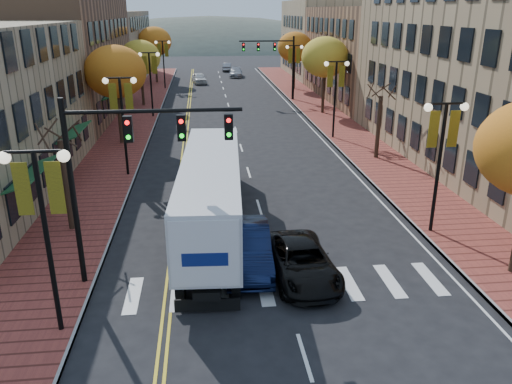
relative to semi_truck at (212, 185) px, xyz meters
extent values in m
plane|color=black|center=(2.46, -7.53, -2.17)|extent=(200.00, 200.00, 0.00)
cube|color=brown|center=(-6.54, 24.97, -2.10)|extent=(4.00, 85.00, 0.15)
cube|color=brown|center=(11.46, 24.97, -2.10)|extent=(4.00, 85.00, 0.15)
cube|color=brown|center=(-14.54, 28.47, 3.33)|extent=(12.00, 24.00, 11.00)
cube|color=#9E8966|center=(-14.54, 53.47, 2.58)|extent=(12.00, 26.00, 9.50)
cube|color=brown|center=(20.96, 34.47, 2.83)|extent=(15.00, 24.00, 10.00)
cube|color=#9E8966|center=(20.96, 56.47, 3.33)|extent=(15.00, 20.00, 11.00)
cylinder|color=#382619|center=(-6.54, 0.47, 0.08)|extent=(0.28, 0.28, 4.20)
cylinder|color=#382619|center=(-6.54, 16.47, 0.43)|extent=(0.28, 0.28, 4.90)
ellipsoid|color=orange|center=(-6.54, 16.47, 3.29)|extent=(4.48, 4.48, 3.81)
cylinder|color=#382619|center=(-6.54, 32.47, 0.25)|extent=(0.28, 0.28, 4.55)
ellipsoid|color=yellow|center=(-6.54, 32.47, 2.90)|extent=(4.16, 4.16, 3.54)
cylinder|color=#382619|center=(-6.54, 50.47, 0.50)|extent=(0.28, 0.28, 5.04)
ellipsoid|color=orange|center=(-6.54, 50.47, 3.44)|extent=(4.61, 4.61, 3.92)
cylinder|color=#382619|center=(11.46, 10.47, 0.08)|extent=(0.28, 0.28, 4.20)
cylinder|color=#382619|center=(11.46, 26.47, 0.43)|extent=(0.28, 0.28, 4.90)
ellipsoid|color=yellow|center=(11.46, 26.47, 3.29)|extent=(4.48, 4.48, 3.81)
cylinder|color=#382619|center=(11.46, 42.47, 0.36)|extent=(0.28, 0.28, 4.76)
ellipsoid|color=orange|center=(11.46, 42.47, 3.13)|extent=(4.35, 4.35, 3.70)
cylinder|color=black|center=(-5.04, -7.53, 0.83)|extent=(0.16, 0.16, 6.00)
cylinder|color=black|center=(-5.04, -7.53, 3.83)|extent=(1.60, 0.10, 0.10)
sphere|color=#FFF2CC|center=(-5.84, -7.53, 3.68)|extent=(0.36, 0.36, 0.36)
sphere|color=#FFF2CC|center=(-4.24, -7.53, 3.68)|extent=(0.36, 0.36, 0.36)
cube|color=gold|center=(-5.49, -7.53, 2.73)|extent=(0.45, 0.03, 1.60)
cube|color=gold|center=(-4.59, -7.53, 2.73)|extent=(0.45, 0.03, 1.60)
cylinder|color=black|center=(-5.04, 8.47, 0.83)|extent=(0.16, 0.16, 6.00)
cylinder|color=black|center=(-5.04, 8.47, 3.83)|extent=(1.60, 0.10, 0.10)
sphere|color=#FFF2CC|center=(-5.84, 8.47, 3.68)|extent=(0.36, 0.36, 0.36)
sphere|color=#FFF2CC|center=(-4.24, 8.47, 3.68)|extent=(0.36, 0.36, 0.36)
cube|color=gold|center=(-5.49, 8.47, 2.73)|extent=(0.45, 0.03, 1.60)
cube|color=gold|center=(-4.59, 8.47, 2.73)|extent=(0.45, 0.03, 1.60)
cylinder|color=black|center=(-5.04, 26.47, 0.83)|extent=(0.16, 0.16, 6.00)
cylinder|color=black|center=(-5.04, 26.47, 3.83)|extent=(1.60, 0.10, 0.10)
sphere|color=#FFF2CC|center=(-5.84, 26.47, 3.68)|extent=(0.36, 0.36, 0.36)
sphere|color=#FFF2CC|center=(-4.24, 26.47, 3.68)|extent=(0.36, 0.36, 0.36)
cube|color=gold|center=(-5.49, 26.47, 2.73)|extent=(0.45, 0.03, 1.60)
cube|color=gold|center=(-4.59, 26.47, 2.73)|extent=(0.45, 0.03, 1.60)
cylinder|color=black|center=(-5.04, 44.47, 0.83)|extent=(0.16, 0.16, 6.00)
cylinder|color=black|center=(-5.04, 44.47, 3.83)|extent=(1.60, 0.10, 0.10)
sphere|color=#FFF2CC|center=(-5.84, 44.47, 3.68)|extent=(0.36, 0.36, 0.36)
sphere|color=#FFF2CC|center=(-4.24, 44.47, 3.68)|extent=(0.36, 0.36, 0.36)
cube|color=gold|center=(-5.49, 44.47, 2.73)|extent=(0.45, 0.03, 1.60)
cube|color=gold|center=(-4.59, 44.47, 2.73)|extent=(0.45, 0.03, 1.60)
cylinder|color=black|center=(9.96, -1.53, 0.83)|extent=(0.16, 0.16, 6.00)
cylinder|color=black|center=(9.96, -1.53, 3.83)|extent=(1.60, 0.10, 0.10)
sphere|color=#FFF2CC|center=(9.16, -1.53, 3.68)|extent=(0.36, 0.36, 0.36)
sphere|color=#FFF2CC|center=(10.76, -1.53, 3.68)|extent=(0.36, 0.36, 0.36)
cube|color=gold|center=(9.51, -1.53, 2.73)|extent=(0.45, 0.03, 1.60)
cube|color=gold|center=(10.41, -1.53, 2.73)|extent=(0.45, 0.03, 1.60)
cylinder|color=black|center=(9.96, 16.47, 0.83)|extent=(0.16, 0.16, 6.00)
cylinder|color=black|center=(9.96, 16.47, 3.83)|extent=(1.60, 0.10, 0.10)
sphere|color=#FFF2CC|center=(9.16, 16.47, 3.68)|extent=(0.36, 0.36, 0.36)
sphere|color=#FFF2CC|center=(10.76, 16.47, 3.68)|extent=(0.36, 0.36, 0.36)
cube|color=gold|center=(9.51, 16.47, 2.73)|extent=(0.45, 0.03, 1.60)
cube|color=gold|center=(10.41, 16.47, 2.73)|extent=(0.45, 0.03, 1.60)
cylinder|color=black|center=(9.96, 34.47, 0.83)|extent=(0.16, 0.16, 6.00)
cylinder|color=black|center=(9.96, 34.47, 3.83)|extent=(1.60, 0.10, 0.10)
sphere|color=#FFF2CC|center=(9.16, 34.47, 3.68)|extent=(0.36, 0.36, 0.36)
sphere|color=#FFF2CC|center=(10.76, 34.47, 3.68)|extent=(0.36, 0.36, 0.36)
cube|color=gold|center=(9.51, 34.47, 2.73)|extent=(0.45, 0.03, 1.60)
cube|color=gold|center=(10.41, 34.47, 2.73)|extent=(0.45, 0.03, 1.60)
cylinder|color=black|center=(-4.94, -4.53, 1.33)|extent=(0.20, 0.20, 7.00)
cylinder|color=black|center=(-1.94, -4.53, 4.33)|extent=(6.00, 0.14, 0.14)
cube|color=black|center=(-2.84, -4.53, 3.73)|extent=(0.30, 0.25, 0.90)
sphere|color=#FF0C0C|center=(-2.84, -4.67, 3.98)|extent=(0.16, 0.16, 0.16)
cube|color=black|center=(-1.04, -4.53, 3.73)|extent=(0.30, 0.25, 0.90)
sphere|color=#FF0C0C|center=(-1.04, -4.67, 3.98)|extent=(0.16, 0.16, 0.16)
cube|color=black|center=(0.58, -4.53, 3.73)|extent=(0.30, 0.25, 0.90)
sphere|color=#FF0C0C|center=(0.58, -4.67, 3.98)|extent=(0.16, 0.16, 0.16)
cylinder|color=black|center=(9.86, 34.47, 1.33)|extent=(0.20, 0.20, 7.00)
cylinder|color=black|center=(6.86, 34.47, 4.33)|extent=(6.00, 0.14, 0.14)
cube|color=black|center=(7.76, 34.47, 3.73)|extent=(0.30, 0.25, 0.90)
sphere|color=#FF0C0C|center=(7.76, 34.33, 3.98)|extent=(0.16, 0.16, 0.16)
cube|color=black|center=(5.96, 34.47, 3.73)|extent=(0.30, 0.25, 0.90)
sphere|color=#FF0C0C|center=(5.96, 34.33, 3.98)|extent=(0.16, 0.16, 0.16)
cube|color=black|center=(4.34, 34.47, 3.73)|extent=(0.30, 0.25, 0.90)
sphere|color=#FF0C0C|center=(4.34, 34.33, 3.98)|extent=(0.16, 0.16, 0.16)
cube|color=black|center=(-0.07, -1.19, -1.38)|extent=(1.59, 12.12, 0.33)
cube|color=silver|center=(-0.07, -1.19, 0.24)|extent=(3.07, 12.20, 2.60)
cube|color=black|center=(0.34, 6.24, -0.64)|extent=(2.47, 2.91, 2.32)
cylinder|color=black|center=(-1.30, -5.96, -1.71)|extent=(0.38, 0.95, 0.93)
cylinder|color=black|center=(0.64, -6.07, -1.71)|extent=(0.38, 0.95, 0.93)
cylinder|color=black|center=(-1.24, -4.85, -1.71)|extent=(0.38, 0.95, 0.93)
cylinder|color=black|center=(0.71, -4.95, -1.71)|extent=(0.38, 0.95, 0.93)
cylinder|color=black|center=(-0.69, 5.18, -1.71)|extent=(0.38, 0.95, 0.93)
cylinder|color=black|center=(1.26, 5.07, -1.71)|extent=(0.38, 0.95, 0.93)
cylinder|color=black|center=(-0.58, 7.22, -1.71)|extent=(0.38, 0.95, 0.93)
cylinder|color=black|center=(1.37, 7.11, -1.71)|extent=(0.38, 0.95, 0.93)
imported|color=black|center=(1.28, -3.75, -1.34)|extent=(1.93, 5.11, 1.66)
imported|color=black|center=(3.25, -4.90, -1.49)|extent=(2.57, 5.06, 1.37)
imported|color=silver|center=(-0.65, 49.41, -1.45)|extent=(2.28, 4.47, 1.46)
imported|color=#9A9BA1|center=(4.94, 56.20, -1.49)|extent=(2.33, 4.89, 1.38)
imported|color=#939399|center=(3.99, 64.02, -1.52)|extent=(1.75, 4.09, 1.31)
camera|label=1|loc=(-0.29, -21.55, 7.55)|focal=35.00mm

